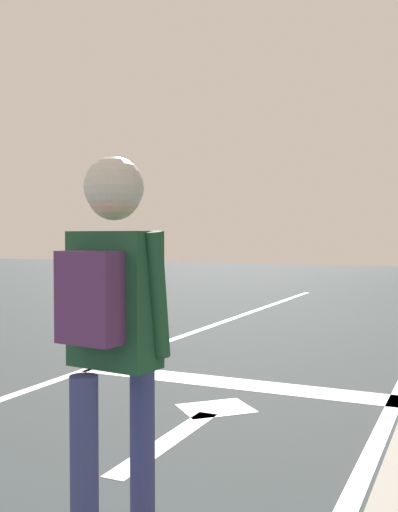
# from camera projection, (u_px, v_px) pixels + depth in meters

# --- Properties ---
(lane_line_center) EXTENTS (0.12, 20.00, 0.01)m
(lane_line_center) POSITION_uv_depth(u_px,v_px,m) (43.00, 385.00, 5.60)
(lane_line_center) COLOR silver
(lane_line_center) RESTS_ON ground
(lane_line_curbside) EXTENTS (0.12, 20.00, 0.01)m
(lane_line_curbside) POSITION_uv_depth(u_px,v_px,m) (383.00, 428.00, 4.33)
(lane_line_curbside) COLOR silver
(lane_line_curbside) RESTS_ON ground
(stop_bar) EXTENTS (3.23, 0.40, 0.01)m
(stop_bar) POSITION_uv_depth(u_px,v_px,m) (234.00, 383.00, 5.65)
(stop_bar) COLOR silver
(stop_bar) RESTS_ON ground
(lane_arrow_stem) EXTENTS (0.16, 1.40, 0.01)m
(lane_arrow_stem) POSITION_uv_depth(u_px,v_px,m) (168.00, 441.00, 4.06)
(lane_arrow_stem) COLOR silver
(lane_arrow_stem) RESTS_ON ground
(lane_arrow_head) EXTENTS (0.71, 0.71, 0.01)m
(lane_arrow_head) POSITION_uv_depth(u_px,v_px,m) (216.00, 408.00, 4.84)
(lane_arrow_head) COLOR silver
(lane_arrow_head) RESTS_ON ground
(skater) EXTENTS (0.46, 0.62, 1.65)m
(skater) POSITION_uv_depth(u_px,v_px,m) (112.00, 306.00, 2.42)
(skater) COLOR navy
(skater) RESTS_ON skateboard
(traffic_signal_mast) EXTENTS (3.61, 0.34, 5.24)m
(traffic_signal_mast) POSITION_uv_depth(u_px,v_px,m) (382.00, 12.00, 6.42)
(traffic_signal_mast) COLOR #5E5868
(traffic_signal_mast) RESTS_ON ground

